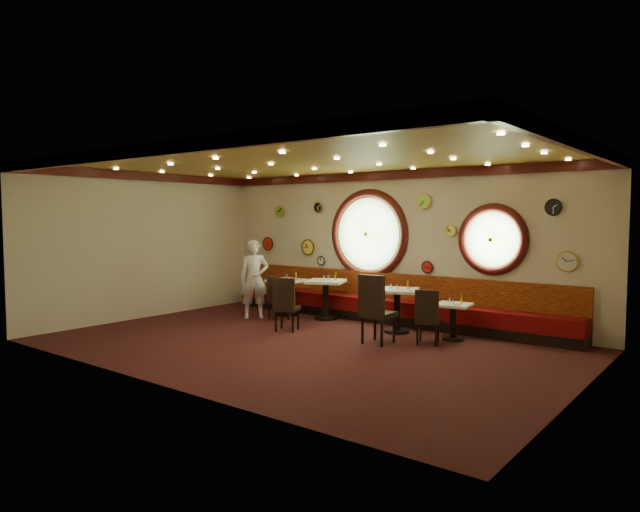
{
  "coord_description": "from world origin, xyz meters",
  "views": [
    {
      "loc": [
        6.24,
        -7.56,
        2.24
      ],
      "look_at": [
        -0.26,
        0.8,
        1.5
      ],
      "focal_mm": 32.0,
      "sensor_mm": 36.0,
      "label": 1
    }
  ],
  "objects_px": {
    "waiter": "(254,279)",
    "condiment_a_pepper": "(287,277)",
    "table_a": "(288,293)",
    "condiment_c_pepper": "(397,287)",
    "condiment_b_pepper": "(328,278)",
    "table_b": "(326,295)",
    "condiment_c_salt": "(391,286)",
    "chair_b": "(285,301)",
    "condiment_a_bottle": "(296,276)",
    "condiment_c_bottle": "(408,285)",
    "chair_c": "(375,305)",
    "condiment_b_bottle": "(336,276)",
    "chair_d": "(427,313)",
    "condiment_b_salt": "(324,277)",
    "table_c": "(397,305)",
    "condiment_d_pepper": "(453,302)",
    "table_d": "(453,317)",
    "condiment_d_salt": "(449,300)",
    "condiment_a_salt": "(286,277)",
    "condiment_d_bottle": "(461,299)",
    "chair_a": "(275,295)"
  },
  "relations": [
    {
      "from": "waiter",
      "to": "condiment_a_pepper",
      "type": "bearing_deg",
      "value": 19.35
    },
    {
      "from": "table_a",
      "to": "condiment_c_pepper",
      "type": "relative_size",
      "value": 9.27
    },
    {
      "from": "condiment_b_pepper",
      "to": "waiter",
      "type": "relative_size",
      "value": 0.07
    },
    {
      "from": "table_b",
      "to": "condiment_c_salt",
      "type": "xyz_separation_m",
      "value": [
        1.81,
        -0.29,
        0.35
      ]
    },
    {
      "from": "condiment_c_salt",
      "to": "condiment_a_pepper",
      "type": "height_order",
      "value": "condiment_c_salt"
    },
    {
      "from": "chair_b",
      "to": "condiment_a_bottle",
      "type": "bearing_deg",
      "value": 101.13
    },
    {
      "from": "chair_b",
      "to": "condiment_c_bottle",
      "type": "bearing_deg",
      "value": 12.18
    },
    {
      "from": "chair_c",
      "to": "condiment_b_bottle",
      "type": "bearing_deg",
      "value": 142.93
    },
    {
      "from": "chair_d",
      "to": "condiment_c_pepper",
      "type": "bearing_deg",
      "value": 131.69
    },
    {
      "from": "chair_d",
      "to": "condiment_b_salt",
      "type": "relative_size",
      "value": 6.98
    },
    {
      "from": "table_a",
      "to": "chair_d",
      "type": "xyz_separation_m",
      "value": [
        3.9,
        -0.78,
        0.04
      ]
    },
    {
      "from": "chair_c",
      "to": "condiment_a_pepper",
      "type": "xyz_separation_m",
      "value": [
        -3.2,
        1.31,
        0.17
      ]
    },
    {
      "from": "condiment_b_salt",
      "to": "condiment_a_bottle",
      "type": "bearing_deg",
      "value": -175.28
    },
    {
      "from": "table_b",
      "to": "condiment_b_pepper",
      "type": "bearing_deg",
      "value": 26.08
    },
    {
      "from": "table_c",
      "to": "condiment_c_bottle",
      "type": "xyz_separation_m",
      "value": [
        0.17,
        0.12,
        0.4
      ]
    },
    {
      "from": "condiment_d_pepper",
      "to": "waiter",
      "type": "distance_m",
      "value": 4.5
    },
    {
      "from": "condiment_b_salt",
      "to": "table_d",
      "type": "bearing_deg",
      "value": -6.28
    },
    {
      "from": "condiment_c_salt",
      "to": "condiment_d_pepper",
      "type": "bearing_deg",
      "value": -2.14
    },
    {
      "from": "table_a",
      "to": "condiment_d_salt",
      "type": "bearing_deg",
      "value": -0.8
    },
    {
      "from": "chair_c",
      "to": "condiment_c_pepper",
      "type": "relative_size",
      "value": 8.64
    },
    {
      "from": "table_c",
      "to": "condiment_a_salt",
      "type": "xyz_separation_m",
      "value": [
        -3.06,
        0.27,
        0.32
      ]
    },
    {
      "from": "table_a",
      "to": "chair_c",
      "type": "relative_size",
      "value": 1.07
    },
    {
      "from": "chair_b",
      "to": "condiment_b_pepper",
      "type": "distance_m",
      "value": 1.6
    },
    {
      "from": "chair_d",
      "to": "condiment_a_bottle",
      "type": "distance_m",
      "value": 3.9
    },
    {
      "from": "condiment_d_pepper",
      "to": "condiment_d_bottle",
      "type": "bearing_deg",
      "value": 64.62
    },
    {
      "from": "chair_b",
      "to": "condiment_c_bottle",
      "type": "distance_m",
      "value": 2.39
    },
    {
      "from": "chair_d",
      "to": "condiment_a_salt",
      "type": "xyz_separation_m",
      "value": [
        -4.01,
        0.87,
        0.3
      ]
    },
    {
      "from": "condiment_c_salt",
      "to": "condiment_a_salt",
      "type": "bearing_deg",
      "value": 174.89
    },
    {
      "from": "condiment_a_pepper",
      "to": "waiter",
      "type": "distance_m",
      "value": 0.79
    },
    {
      "from": "condiment_d_salt",
      "to": "condiment_a_pepper",
      "type": "height_order",
      "value": "condiment_a_pepper"
    },
    {
      "from": "chair_a",
      "to": "condiment_a_salt",
      "type": "distance_m",
      "value": 0.84
    },
    {
      "from": "condiment_a_salt",
      "to": "condiment_b_bottle",
      "type": "height_order",
      "value": "condiment_b_bottle"
    },
    {
      "from": "condiment_b_salt",
      "to": "condiment_a_pepper",
      "type": "height_order",
      "value": "condiment_b_salt"
    },
    {
      "from": "condiment_d_salt",
      "to": "condiment_c_pepper",
      "type": "relative_size",
      "value": 1.06
    },
    {
      "from": "condiment_d_salt",
      "to": "condiment_a_pepper",
      "type": "bearing_deg",
      "value": 178.94
    },
    {
      "from": "table_b",
      "to": "condiment_c_salt",
      "type": "relative_size",
      "value": 11.04
    },
    {
      "from": "chair_c",
      "to": "chair_d",
      "type": "height_order",
      "value": "chair_c"
    },
    {
      "from": "condiment_b_salt",
      "to": "condiment_a_bottle",
      "type": "xyz_separation_m",
      "value": [
        -0.75,
        -0.06,
        -0.01
      ]
    },
    {
      "from": "condiment_b_salt",
      "to": "condiment_d_pepper",
      "type": "relative_size",
      "value": 1.0
    },
    {
      "from": "condiment_d_bottle",
      "to": "chair_d",
      "type": "bearing_deg",
      "value": -112.07
    },
    {
      "from": "condiment_c_pepper",
      "to": "waiter",
      "type": "distance_m",
      "value": 3.36
    },
    {
      "from": "condiment_d_pepper",
      "to": "condiment_d_bottle",
      "type": "xyz_separation_m",
      "value": [
        0.08,
        0.18,
        0.05
      ]
    },
    {
      "from": "table_d",
      "to": "condiment_d_salt",
      "type": "xyz_separation_m",
      "value": [
        -0.12,
        0.09,
        0.29
      ]
    },
    {
      "from": "condiment_b_pepper",
      "to": "condiment_b_bottle",
      "type": "relative_size",
      "value": 0.67
    },
    {
      "from": "condiment_d_salt",
      "to": "condiment_d_pepper",
      "type": "distance_m",
      "value": 0.22
    },
    {
      "from": "table_a",
      "to": "condiment_a_bottle",
      "type": "distance_m",
      "value": 0.43
    },
    {
      "from": "condiment_c_salt",
      "to": "condiment_c_pepper",
      "type": "distance_m",
      "value": 0.18
    },
    {
      "from": "condiment_c_salt",
      "to": "condiment_a_bottle",
      "type": "height_order",
      "value": "condiment_a_bottle"
    },
    {
      "from": "table_c",
      "to": "condiment_a_bottle",
      "type": "distance_m",
      "value": 2.86
    },
    {
      "from": "table_d",
      "to": "condiment_a_pepper",
      "type": "height_order",
      "value": "condiment_a_pepper"
    }
  ]
}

